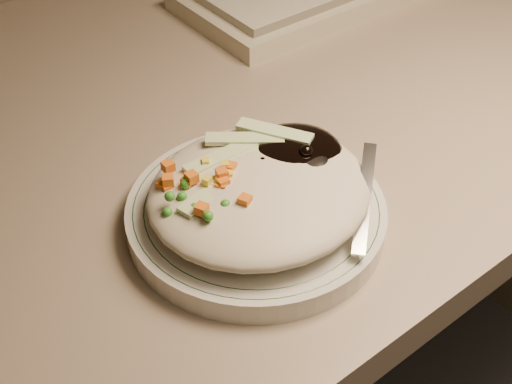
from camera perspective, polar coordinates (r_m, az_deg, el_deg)
desk at (r=0.90m, az=-3.76°, el=-3.25°), size 1.40×0.70×0.74m
plate at (r=0.61m, az=0.00°, el=-1.83°), size 0.22×0.22×0.02m
plate_rim at (r=0.61m, az=0.00°, el=-1.14°), size 0.21×0.21×0.00m
meal at (r=0.59m, az=0.37°, el=0.54°), size 0.20×0.19×0.05m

